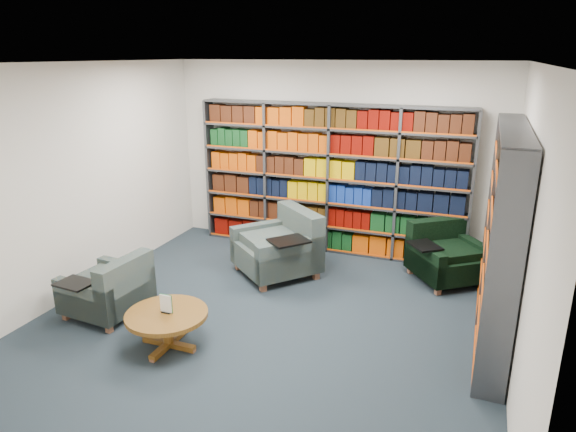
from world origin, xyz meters
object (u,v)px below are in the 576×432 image
(coffee_table, at_px, (167,320))
(chair_teal_front, at_px, (111,291))
(chair_green_right, at_px, (444,257))
(chair_teal_left, at_px, (282,249))

(coffee_table, bearing_deg, chair_teal_front, 159.93)
(chair_green_right, bearing_deg, coffee_table, -131.77)
(chair_teal_front, xyz_separation_m, coffee_table, (0.99, -0.36, 0.02))
(chair_teal_left, xyz_separation_m, chair_green_right, (2.08, 0.61, -0.05))
(chair_teal_left, xyz_separation_m, chair_teal_front, (-1.39, -1.81, -0.06))
(chair_green_right, relative_size, coffee_table, 1.40)
(chair_green_right, xyz_separation_m, coffee_table, (-2.48, -2.78, 0.01))
(chair_teal_front, bearing_deg, coffee_table, -20.07)
(coffee_table, bearing_deg, chair_teal_left, 79.49)
(chair_teal_front, distance_m, coffee_table, 1.05)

